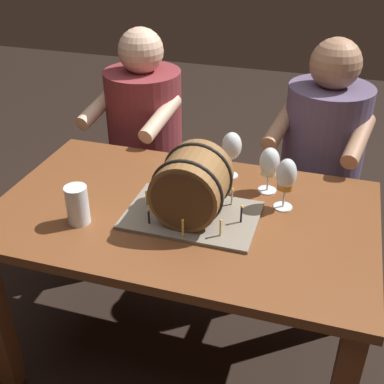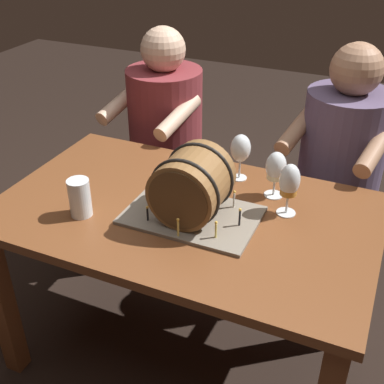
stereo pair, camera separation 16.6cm
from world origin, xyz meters
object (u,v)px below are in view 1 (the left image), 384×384
at_px(person_seated_left, 146,151).
at_px(dining_table, 183,236).
at_px(wine_glass_empty, 232,147).
at_px(wine_glass_amber, 286,177).
at_px(barrel_cake, 192,188).
at_px(wine_glass_white, 269,164).
at_px(person_seated_right, 319,174).
at_px(beer_pint, 78,206).

bearing_deg(person_seated_left, dining_table, -58.66).
bearing_deg(wine_glass_empty, wine_glass_amber, -35.92).
relative_size(barrel_cake, wine_glass_white, 2.56).
height_order(wine_glass_empty, person_seated_right, person_seated_right).
xyz_separation_m(wine_glass_amber, person_seated_left, (-0.77, 0.59, -0.29)).
height_order(dining_table, person_seated_right, person_seated_right).
height_order(wine_glass_empty, wine_glass_white, wine_glass_empty).
height_order(dining_table, beer_pint, beer_pint).
relative_size(wine_glass_amber, person_seated_right, 0.16).
height_order(wine_glass_empty, beer_pint, wine_glass_empty).
xyz_separation_m(barrel_cake, wine_glass_amber, (0.29, 0.15, 0.01)).
height_order(wine_glass_white, person_seated_right, person_seated_right).
bearing_deg(wine_glass_white, dining_table, -140.17).
distance_m(dining_table, beer_pint, 0.40).
distance_m(wine_glass_white, person_seated_left, 0.90).
bearing_deg(barrel_cake, person_seated_left, 122.65).
relative_size(wine_glass_white, beer_pint, 1.30).
distance_m(barrel_cake, wine_glass_amber, 0.33).
relative_size(barrel_cake, beer_pint, 3.33).
relative_size(dining_table, wine_glass_empty, 7.20).
height_order(beer_pint, person_seated_right, person_seated_right).
distance_m(wine_glass_amber, person_seated_right, 0.67).
distance_m(wine_glass_amber, wine_glass_white, 0.12).
xyz_separation_m(dining_table, wine_glass_white, (0.26, 0.22, 0.23)).
distance_m(beer_pint, person_seated_right, 1.18).
bearing_deg(person_seated_right, wine_glass_amber, -99.39).
xyz_separation_m(dining_table, person_seated_left, (-0.43, 0.71, -0.06)).
relative_size(dining_table, wine_glass_white, 7.55).
bearing_deg(wine_glass_amber, dining_table, -160.16).
distance_m(barrel_cake, wine_glass_white, 0.33).
bearing_deg(wine_glass_amber, wine_glass_empty, 144.08).
distance_m(dining_table, wine_glass_amber, 0.43).
xyz_separation_m(dining_table, wine_glass_amber, (0.34, 0.12, 0.24)).
xyz_separation_m(wine_glass_empty, person_seated_right, (0.33, 0.42, -0.29)).
relative_size(person_seated_left, person_seated_right, 0.99).
distance_m(barrel_cake, beer_pint, 0.39).
bearing_deg(person_seated_left, wine_glass_amber, -37.57).
relative_size(dining_table, person_seated_right, 1.12).
xyz_separation_m(wine_glass_amber, wine_glass_empty, (-0.23, 0.17, 0.00)).
distance_m(wine_glass_amber, wine_glass_empty, 0.29).
bearing_deg(wine_glass_empty, wine_glass_white, -24.03).
bearing_deg(person_seated_right, wine_glass_empty, -127.89).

